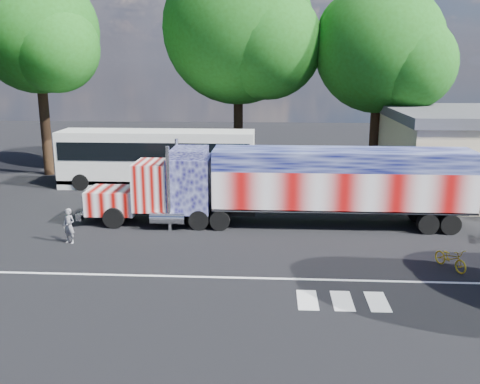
# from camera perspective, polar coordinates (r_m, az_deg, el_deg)

# --- Properties ---
(ground) EXTENTS (100.00, 100.00, 0.00)m
(ground) POSITION_cam_1_polar(r_m,az_deg,el_deg) (23.46, -0.43, -6.27)
(ground) COLOR black
(lane_markings) EXTENTS (30.00, 2.67, 0.01)m
(lane_markings) POSITION_cam_1_polar(r_m,az_deg,el_deg) (19.92, 3.83, -10.07)
(lane_markings) COLOR silver
(lane_markings) RESTS_ON ground
(semi_truck) EXTENTS (19.44, 3.07, 4.14)m
(semi_truck) POSITION_cam_1_polar(r_m,az_deg,el_deg) (26.63, 5.62, 0.90)
(semi_truck) COLOR black
(semi_truck) RESTS_ON ground
(coach_bus) EXTENTS (12.61, 2.94, 3.67)m
(coach_bus) POSITION_cam_1_polar(r_m,az_deg,el_deg) (35.25, -8.81, 3.61)
(coach_bus) COLOR silver
(coach_bus) RESTS_ON ground
(woman) EXTENTS (0.68, 0.56, 1.61)m
(woman) POSITION_cam_1_polar(r_m,az_deg,el_deg) (25.38, -17.78, -3.46)
(woman) COLOR slate
(woman) RESTS_ON ground
(bicycle) EXTENTS (1.26, 1.77, 0.88)m
(bicycle) POSITION_cam_1_polar(r_m,az_deg,el_deg) (22.94, 21.55, -6.59)
(bicycle) COLOR gold
(bicycle) RESTS_ON ground
(tree_ne_a) EXTENTS (9.24, 8.80, 13.30)m
(tree_ne_a) POSITION_cam_1_polar(r_m,az_deg,el_deg) (38.77, 14.90, 14.54)
(tree_ne_a) COLOR black
(tree_ne_a) RESTS_ON ground
(tree_n_mid) EXTENTS (11.51, 10.96, 15.83)m
(tree_n_mid) POSITION_cam_1_polar(r_m,az_deg,el_deg) (40.44, 0.07, 17.00)
(tree_n_mid) COLOR black
(tree_n_mid) RESTS_ON ground
(tree_nw_a) EXTENTS (8.80, 8.38, 14.17)m
(tree_nw_a) POSITION_cam_1_polar(r_m,az_deg,el_deg) (40.57, -20.65, 15.60)
(tree_nw_a) COLOR black
(tree_nw_a) RESTS_ON ground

